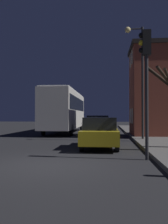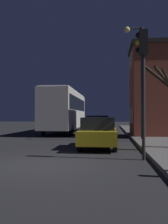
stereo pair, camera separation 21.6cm
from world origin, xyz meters
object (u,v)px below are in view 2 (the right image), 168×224
(traffic_light, at_px, (143,67))
(bus, at_px, (66,109))
(streetlamp, at_px, (138,67))
(car_mid_lane, at_px, (98,125))
(car_near_lane, at_px, (99,132))
(car_far_lane, at_px, (105,124))

(traffic_light, bearing_deg, bus, 110.64)
(streetlamp, height_order, car_mid_lane, streetlamp)
(car_near_lane, relative_size, car_mid_lane, 1.08)
(traffic_light, height_order, car_far_lane, traffic_light)
(bus, bearing_deg, car_far_lane, 39.48)
(traffic_light, bearing_deg, car_mid_lane, 101.14)
(streetlamp, height_order, bus, streetlamp)
(streetlamp, distance_m, car_mid_lane, 6.17)
(traffic_light, height_order, bus, traffic_light)
(bus, distance_m, car_far_lane, 5.00)
(car_near_lane, bearing_deg, car_far_lane, 89.81)
(bus, bearing_deg, car_near_lane, -71.80)
(streetlamp, xyz_separation_m, traffic_light, (-0.55, -6.61, -1.29))
(car_mid_lane, bearing_deg, bus, 133.01)
(car_near_lane, distance_m, car_mid_lane, 7.55)
(car_far_lane, bearing_deg, car_near_lane, -90.19)
(car_near_lane, bearing_deg, car_mid_lane, 92.95)
(car_near_lane, height_order, car_mid_lane, car_mid_lane)
(streetlamp, distance_m, bus, 9.87)
(streetlamp, xyz_separation_m, bus, (-5.89, 7.56, -2.34))
(bus, xyz_separation_m, car_near_lane, (3.62, -11.01, -1.50))
(traffic_light, xyz_separation_m, car_far_lane, (-1.67, 17.19, -2.61))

